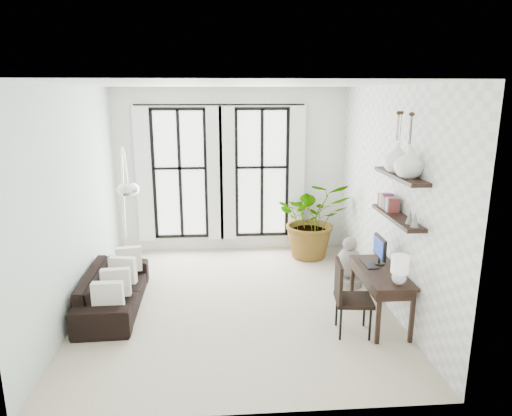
{
  "coord_description": "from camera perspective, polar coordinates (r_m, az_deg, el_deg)",
  "views": [
    {
      "loc": [
        -0.17,
        -6.37,
        3.08
      ],
      "look_at": [
        0.32,
        0.3,
        1.4
      ],
      "focal_mm": 32.0,
      "sensor_mm": 36.0,
      "label": 1
    }
  ],
  "objects": [
    {
      "name": "wall_shelves",
      "position": [
        6.26,
        17.24,
        1.0
      ],
      "size": [
        0.25,
        1.3,
        0.6
      ],
      "color": "black",
      "rests_on": "wall_right"
    },
    {
      "name": "buddha",
      "position": [
        7.69,
        11.54,
        -7.0
      ],
      "size": [
        0.46,
        0.46,
        0.83
      ],
      "color": "gray",
      "rests_on": "floor"
    },
    {
      "name": "ceiling",
      "position": [
        6.37,
        -2.79,
        15.18
      ],
      "size": [
        5.0,
        5.0,
        0.0
      ],
      "primitive_type": "plane",
      "color": "white",
      "rests_on": "wall_back"
    },
    {
      "name": "throw_pillows",
      "position": [
        7.0,
        -16.7,
        -8.13
      ],
      "size": [
        0.4,
        1.52,
        0.4
      ],
      "color": "beige",
      "rests_on": "sofa"
    },
    {
      "name": "sofa",
      "position": [
        7.11,
        -17.38,
        -9.71
      ],
      "size": [
        0.82,
        1.98,
        0.57
      ],
      "primitive_type": "imported",
      "rotation": [
        0.0,
        0.0,
        1.6
      ],
      "color": "black",
      "rests_on": "floor"
    },
    {
      "name": "vase_b",
      "position": [
        6.27,
        17.23,
        6.03
      ],
      "size": [
        0.37,
        0.37,
        0.38
      ],
      "primitive_type": "imported",
      "color": "white",
      "rests_on": "shelf_upper"
    },
    {
      "name": "wall_left",
      "position": [
        6.86,
        -21.76,
        0.64
      ],
      "size": [
        0.0,
        5.0,
        5.0
      ],
      "primitive_type": "plane",
      "rotation": [
        1.57,
        0.0,
        1.57
      ],
      "color": "silver",
      "rests_on": "floor"
    },
    {
      "name": "wall_back",
      "position": [
        9.0,
        -3.1,
        4.63
      ],
      "size": [
        4.5,
        0.0,
        4.5
      ],
      "primitive_type": "plane",
      "rotation": [
        1.57,
        0.0,
        0.0
      ],
      "color": "white",
      "rests_on": "floor"
    },
    {
      "name": "desk_chair",
      "position": [
        6.13,
        11.32,
        -10.42
      ],
      "size": [
        0.52,
        0.52,
        0.99
      ],
      "rotation": [
        0.0,
        0.0,
        -0.11
      ],
      "color": "black",
      "rests_on": "floor"
    },
    {
      "name": "wall_right",
      "position": [
        6.97,
        16.19,
        1.3
      ],
      "size": [
        0.0,
        5.0,
        5.0
      ],
      "primitive_type": "plane",
      "rotation": [
        1.57,
        0.0,
        -1.57
      ],
      "color": "white",
      "rests_on": "floor"
    },
    {
      "name": "vase_a",
      "position": [
        5.9,
        18.62,
        5.46
      ],
      "size": [
        0.37,
        0.37,
        0.38
      ],
      "primitive_type": "imported",
      "color": "white",
      "rests_on": "shelf_upper"
    },
    {
      "name": "arc_lamp",
      "position": [
        7.37,
        -16.15,
        3.46
      ],
      "size": [
        0.73,
        1.78,
        2.3
      ],
      "color": "silver",
      "rests_on": "floor"
    },
    {
      "name": "desk",
      "position": [
        6.43,
        15.49,
        -8.09
      ],
      "size": [
        0.54,
        1.27,
        1.14
      ],
      "color": "black",
      "rests_on": "floor"
    },
    {
      "name": "floor",
      "position": [
        7.08,
        -2.48,
        -11.69
      ],
      "size": [
        5.0,
        5.0,
        0.0
      ],
      "primitive_type": "plane",
      "color": "beige",
      "rests_on": "ground"
    },
    {
      "name": "plant",
      "position": [
        8.76,
        7.09,
        -1.36
      ],
      "size": [
        1.39,
        1.21,
        1.51
      ],
      "primitive_type": "imported",
      "rotation": [
        0.0,
        0.0,
        -0.02
      ],
      "color": "#2D7228",
      "rests_on": "floor"
    },
    {
      "name": "windows",
      "position": [
        8.93,
        -4.37,
        4.28
      ],
      "size": [
        3.26,
        0.13,
        2.65
      ],
      "color": "white",
      "rests_on": "wall_back"
    }
  ]
}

